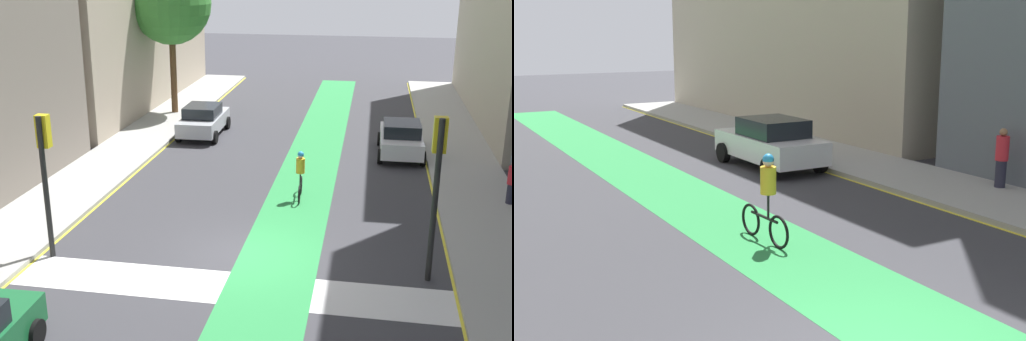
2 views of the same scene
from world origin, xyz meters
TOP-DOWN VIEW (x-y plane):
  - ground_plane at (0.00, 0.00)m, footprint 120.00×120.00m
  - bike_lane_paint at (1.05, 0.00)m, footprint 2.40×60.00m
  - crosswalk_band at (0.00, -2.00)m, footprint 12.00×1.80m
  - sidewalk_left at (-7.50, 0.00)m, footprint 3.00×60.00m
  - curb_stripe_left at (-6.00, 0.00)m, footprint 0.16×60.00m
  - sidewalk_right at (7.50, 0.00)m, footprint 3.00×60.00m
  - curb_stripe_right at (6.00, 0.00)m, footprint 0.16×60.00m
  - traffic_signal_near_right at (5.29, -0.45)m, footprint 0.35×0.52m
  - traffic_signal_near_left at (-5.59, -0.94)m, footprint 0.35×0.52m
  - car_silver_left_far at (-4.75, 13.23)m, footprint 2.08×4.23m
  - car_white_right_far at (4.88, 11.45)m, footprint 2.04×4.21m
  - cyclist_in_lane at (1.08, 5.05)m, footprint 0.32×1.73m
  - pedestrian_sidewalk_right_a at (8.53, 5.58)m, footprint 0.34×0.34m
  - street_tree_near at (-7.56, 17.41)m, footprint 4.43×4.43m

SIDE VIEW (x-z plane):
  - ground_plane at x=0.00m, z-range 0.00..0.00m
  - crosswalk_band at x=0.00m, z-range 0.00..0.01m
  - bike_lane_paint at x=1.05m, z-range 0.00..0.01m
  - curb_stripe_left at x=-6.00m, z-range 0.00..0.01m
  - curb_stripe_right at x=6.00m, z-range 0.00..0.01m
  - sidewalk_left at x=-7.50m, z-range 0.00..0.15m
  - sidewalk_right at x=7.50m, z-range 0.00..0.15m
  - car_silver_left_far at x=-4.75m, z-range 0.02..1.59m
  - car_white_right_far at x=4.88m, z-range 0.02..1.59m
  - pedestrian_sidewalk_right_a at x=8.53m, z-range 0.16..1.74m
  - cyclist_in_lane at x=1.08m, z-range 0.04..1.90m
  - traffic_signal_near_left at x=-5.59m, z-range 0.86..5.12m
  - traffic_signal_near_right at x=5.29m, z-range 0.90..5.46m
  - street_tree_near at x=-7.56m, z-range 2.03..10.27m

